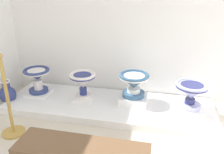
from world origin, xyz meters
TOP-DOWN VIEW (x-y plane):
  - wall_back at (1.70, 3.15)m, footprint 3.60×0.06m
  - display_platform at (1.70, 2.62)m, footprint 2.99×0.95m
  - plinth_block_central_ornate at (0.57, 2.67)m, footprint 0.35×0.33m
  - antique_toilet_central_ornate at (0.57, 2.67)m, footprint 0.39×0.39m
  - plinth_block_squat_floral at (1.31, 2.65)m, footprint 0.29×0.30m
  - antique_toilet_squat_floral at (1.31, 2.65)m, footprint 0.39×0.39m
  - plinth_block_slender_white at (2.05, 2.69)m, footprint 0.39×0.32m
  - antique_toilet_slender_white at (2.05, 2.69)m, footprint 0.42×0.42m
  - plinth_block_leftmost at (2.82, 2.61)m, footprint 0.36×0.32m
  - antique_toilet_leftmost at (2.82, 2.61)m, footprint 0.43×0.43m
  - decorative_vase_spare at (0.20, 2.42)m, footprint 0.24×0.24m
  - stanchion_post_near_left at (0.70, 1.79)m, footprint 0.28×0.28m

SIDE VIEW (x-z plane):
  - display_platform at x=1.70m, z-range 0.00..0.10m
  - plinth_block_central_ornate at x=0.57m, z-range 0.10..0.14m
  - plinth_block_squat_floral at x=1.31m, z-range 0.10..0.14m
  - plinth_block_leftmost at x=2.82m, z-range 0.10..0.16m
  - plinth_block_slender_white at x=2.05m, z-range 0.10..0.22m
  - decorative_vase_spare at x=0.20m, z-range -0.02..0.37m
  - stanchion_post_near_left at x=0.70m, z-range -0.23..0.80m
  - antique_toilet_leftmost at x=2.82m, z-range 0.22..0.58m
  - antique_toilet_central_ornate at x=0.57m, z-range 0.21..0.59m
  - antique_toilet_squat_floral at x=1.31m, z-range 0.22..0.59m
  - antique_toilet_slender_white at x=2.05m, z-range 0.26..0.60m
  - wall_back at x=1.70m, z-range 0.00..2.85m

